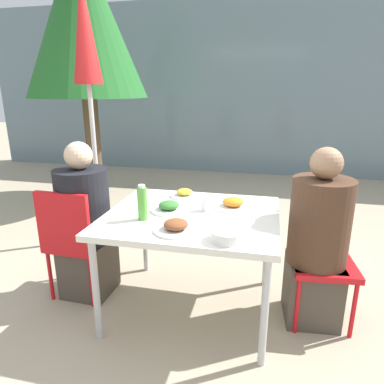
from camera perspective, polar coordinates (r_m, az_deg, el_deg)
name	(u,v)px	position (r m, az deg, el deg)	size (l,w,h in m)	color
ground_plane	(192,307)	(2.62, 0.00, -18.62)	(24.00, 24.00, 0.00)	tan
building_facade	(245,90)	(6.42, 8.89, 16.48)	(10.00, 0.20, 3.00)	slate
dining_table	(192,222)	(2.30, 0.00, -4.99)	(1.13, 0.98, 0.72)	silver
chair_left	(74,236)	(2.64, -19.12, -6.98)	(0.41, 0.41, 0.85)	red
person_left	(85,226)	(2.65, -17.36, -5.50)	(0.38, 0.38, 1.17)	#473D33
chair_right	(321,247)	(2.49, 20.75, -8.64)	(0.43, 0.43, 0.85)	red
person_right	(317,244)	(2.38, 20.12, -8.21)	(0.38, 0.38, 1.19)	#473D33
closed_umbrella	(87,56)	(3.46, -17.15, 20.87)	(0.36, 0.36, 2.49)	#333333
plate_0	(184,194)	(2.62, -1.28, -0.29)	(0.22, 0.22, 0.06)	white
plate_1	(176,227)	(2.00, -2.70, -5.82)	(0.26, 0.26, 0.07)	white
plate_2	(169,207)	(2.32, -3.86, -2.55)	(0.25, 0.25, 0.07)	white
plate_3	(233,204)	(2.40, 6.84, -1.99)	(0.26, 0.26, 0.07)	white
bottle	(142,203)	(2.16, -8.28, -1.83)	(0.06, 0.06, 0.23)	#51A338
drinking_cup	(207,203)	(2.32, 2.56, -1.88)	(0.08, 0.08, 0.10)	white
salad_bowl	(228,235)	(1.88, 5.95, -7.19)	(0.19, 0.19, 0.06)	white
tree_behind_left	(83,19)	(5.00, -17.74, 25.76)	(1.55, 1.55, 3.35)	brown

